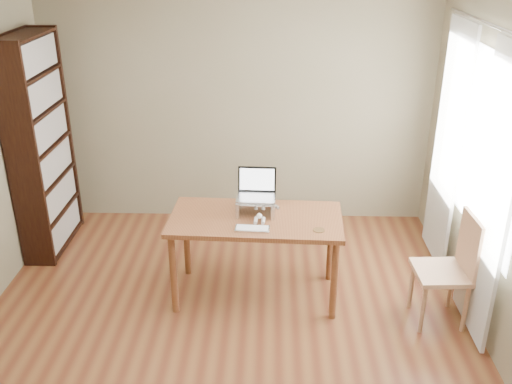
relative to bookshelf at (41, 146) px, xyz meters
name	(u,v)px	position (x,y,z in m)	size (l,w,h in m)	color
room	(224,189)	(1.86, -1.54, 0.25)	(4.04, 4.54, 2.64)	#5B2A18
bookshelf	(41,146)	(0.00, 0.00, 0.00)	(0.30, 0.90, 2.10)	black
curtains	(467,167)	(3.75, -0.75, 0.12)	(0.03, 1.90, 2.25)	white
desk	(256,228)	(2.06, -0.85, -0.40)	(1.45, 0.77, 0.75)	brown
laptop_stand	(256,204)	(2.06, -0.77, -0.22)	(0.32, 0.25, 0.13)	silver
laptop	(256,189)	(2.06, -0.72, -0.11)	(0.33, 0.28, 0.23)	silver
keyboard	(252,229)	(2.04, -1.07, -0.29)	(0.28, 0.13, 0.02)	silver
coaster	(319,230)	(2.56, -1.07, -0.30)	(0.09, 0.09, 0.01)	brown
cat	(261,204)	(2.10, -0.74, -0.24)	(0.24, 0.48, 0.15)	#4A403A
chair	(452,266)	(3.61, -1.17, -0.55)	(0.43, 0.43, 0.93)	tan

